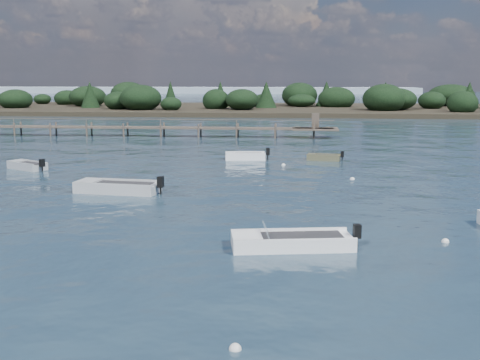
# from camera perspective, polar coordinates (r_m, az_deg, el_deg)

# --- Properties ---
(ground) EXTENTS (400.00, 400.00, 0.00)m
(ground) POSITION_cam_1_polar(r_m,az_deg,el_deg) (79.17, 3.98, 4.90)
(ground) COLOR #172836
(ground) RESTS_ON ground
(tender_far_grey_b) EXTENTS (3.00, 1.48, 1.01)m
(tender_far_grey_b) POSITION_cam_1_polar(r_m,az_deg,el_deg) (49.18, 7.94, 2.03)
(tender_far_grey_b) COLOR brown
(tender_far_grey_b) RESTS_ON ground
(tender_far_grey) EXTENTS (3.46, 2.75, 1.15)m
(tender_far_grey) POSITION_cam_1_polar(r_m,az_deg,el_deg) (46.64, -19.52, 1.16)
(tender_far_grey) COLOR #A0A4A7
(tender_far_grey) RESTS_ON ground
(tender_far_white) EXTENTS (3.67, 1.66, 1.24)m
(tender_far_white) POSITION_cam_1_polar(r_m,az_deg,el_deg) (49.04, 0.52, 2.14)
(tender_far_white) COLOR white
(tender_far_white) RESTS_ON ground
(dinghy_mid_grey) EXTENTS (5.31, 2.40, 1.32)m
(dinghy_mid_grey) POSITION_cam_1_polar(r_m,az_deg,el_deg) (35.88, -11.54, -0.88)
(dinghy_mid_grey) COLOR #A0A4A7
(dinghy_mid_grey) RESTS_ON ground
(dinghy_mid_white_a) EXTENTS (5.22, 2.55, 1.20)m
(dinghy_mid_white_a) POSITION_cam_1_polar(r_m,az_deg,el_deg) (23.99, 4.92, -6.05)
(dinghy_mid_white_a) COLOR white
(dinghy_mid_white_a) RESTS_ON ground
(buoy_a) EXTENTS (0.32, 0.32, 0.32)m
(buoy_a) POSITION_cam_1_polar(r_m,az_deg,el_deg) (15.50, -0.46, -15.77)
(buoy_a) COLOR silver
(buoy_a) RESTS_ON ground
(buoy_b) EXTENTS (0.32, 0.32, 0.32)m
(buoy_b) POSITION_cam_1_polar(r_m,az_deg,el_deg) (26.12, 18.89, -5.59)
(buoy_b) COLOR silver
(buoy_b) RESTS_ON ground
(buoy_e) EXTENTS (0.32, 0.32, 0.32)m
(buoy_e) POSITION_cam_1_polar(r_m,az_deg,el_deg) (46.01, 4.15, 1.39)
(buoy_e) COLOR silver
(buoy_e) RESTS_ON ground
(buoy_extra_a) EXTENTS (0.32, 0.32, 0.32)m
(buoy_extra_a) POSITION_cam_1_polar(r_m,az_deg,el_deg) (40.26, 10.59, 0.04)
(buoy_extra_a) COLOR silver
(buoy_extra_a) RESTS_ON ground
(jetty) EXTENTS (64.50, 3.20, 3.40)m
(jetty) POSITION_cam_1_polar(r_m,az_deg,el_deg) (71.16, -14.13, 4.88)
(jetty) COLOR #51463B
(jetty) RESTS_ON ground
(far_headland) EXTENTS (190.00, 40.00, 5.80)m
(far_headland) POSITION_cam_1_polar(r_m,az_deg,el_deg) (121.17, 16.49, 7.13)
(far_headland) COLOR black
(far_headland) RESTS_ON ground
(distant_haze) EXTENTS (280.00, 20.00, 2.40)m
(distant_haze) POSITION_cam_1_polar(r_m,az_deg,el_deg) (265.40, -15.03, 7.99)
(distant_haze) COLOR #899BAA
(distant_haze) RESTS_ON ground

